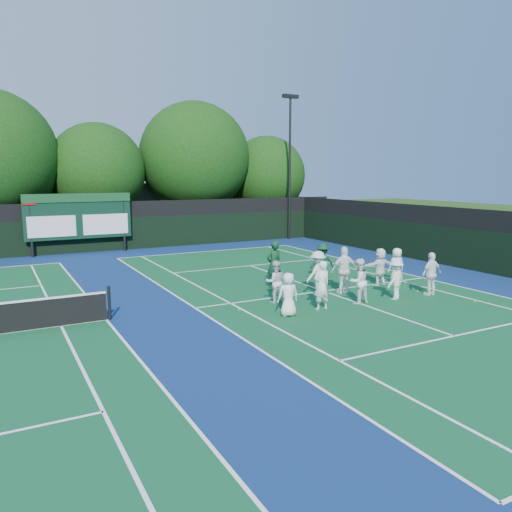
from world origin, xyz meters
name	(u,v)px	position (x,y,z in m)	size (l,w,h in m)	color
ground	(339,297)	(0.00, 0.00, 0.00)	(120.00, 120.00, 0.00)	#1F3C10
court_apron	(181,310)	(-6.00, 1.00, 0.00)	(34.00, 32.00, 0.01)	navy
near_court	(324,291)	(0.00, 1.00, 0.01)	(11.05, 23.85, 0.01)	#104F29
back_fence	(96,229)	(-6.00, 16.00, 1.36)	(34.00, 0.08, 3.00)	black
divider_fence_right	(478,243)	(9.00, 1.00, 1.36)	(0.08, 32.00, 3.00)	black
scoreboard	(79,217)	(-7.01, 15.59, 2.19)	(6.00, 0.21, 3.55)	black
clubhouse	(129,209)	(-2.00, 24.00, 2.00)	(18.00, 6.00, 4.00)	#525257
light_pole_right	(290,151)	(7.50, 15.70, 6.30)	(1.20, 0.30, 10.12)	black
tree_c	(99,173)	(-4.96, 19.58, 4.70)	(6.27, 6.27, 8.00)	black
tree_d	(196,160)	(1.93, 19.58, 5.64)	(7.91, 7.91, 9.80)	black
tree_e	(268,177)	(7.88, 19.58, 4.42)	(6.04, 6.04, 7.60)	black
tennis_ball_0	(290,302)	(-2.13, 0.13, 0.03)	(0.07, 0.07, 0.07)	#B0C517
tennis_ball_2	(475,301)	(3.85, -3.04, 0.03)	(0.07, 0.07, 0.07)	#B0C517
tennis_ball_3	(239,309)	(-4.25, 0.04, 0.03)	(0.07, 0.07, 0.07)	#B0C517
tennis_ball_4	(330,283)	(1.09, 2.05, 0.03)	(0.07, 0.07, 0.07)	#B0C517
tennis_ball_5	(417,291)	(3.24, -0.85, 0.03)	(0.07, 0.07, 0.07)	#B0C517
player_front_0	(288,295)	(-3.12, -1.34, 0.73)	(0.71, 0.46, 1.46)	white
player_front_1	(322,285)	(-1.67, -1.19, 0.85)	(0.62, 0.41, 1.71)	white
player_front_2	(358,281)	(-0.03, -1.15, 0.83)	(0.80, 0.63, 1.65)	white
player_front_3	(395,279)	(1.59, -1.31, 0.77)	(0.99, 0.57, 1.53)	white
player_front_4	(431,274)	(3.28, -1.47, 0.84)	(0.98, 0.41, 1.68)	white
player_back_0	(275,282)	(-2.60, 0.41, 0.77)	(0.75, 0.59, 1.55)	silver
player_back_1	(318,273)	(-0.55, 0.66, 0.86)	(1.11, 0.64, 1.72)	white
player_back_2	(344,270)	(0.49, 0.33, 0.93)	(1.09, 0.45, 1.86)	white
player_back_3	(380,267)	(2.77, 0.84, 0.79)	(1.46, 0.47, 1.58)	white
player_back_4	(397,266)	(3.70, 0.84, 0.76)	(0.74, 0.48, 1.51)	white
coach_left	(274,265)	(-1.46, 2.45, 0.98)	(0.72, 0.47, 1.96)	#0E361E
coach_right	(322,262)	(1.08, 2.62, 0.84)	(1.08, 0.62, 1.68)	#0E3620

